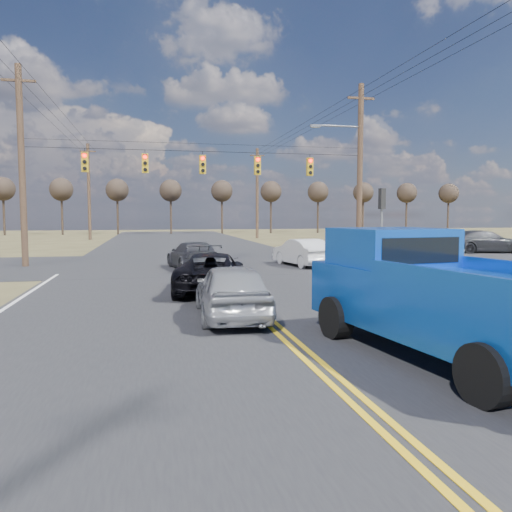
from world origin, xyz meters
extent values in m
plane|color=brown|center=(0.00, 0.00, 0.00)|extent=(160.00, 160.00, 0.00)
cube|color=#28282B|center=(0.00, 10.00, 0.00)|extent=(14.00, 120.00, 0.02)
cube|color=#28282B|center=(0.00, 18.00, 0.00)|extent=(120.00, 12.00, 0.02)
cylinder|color=#473323|center=(-9.00, 18.00, 5.00)|extent=(0.32, 0.32, 10.00)
cube|color=#473323|center=(-9.00, 18.00, 9.20)|extent=(1.60, 0.12, 0.12)
cylinder|color=#473323|center=(9.00, 18.00, 5.00)|extent=(0.32, 0.32, 10.00)
cube|color=#473323|center=(9.00, 18.00, 9.20)|extent=(1.60, 0.12, 0.12)
cylinder|color=black|center=(0.00, 18.00, 6.00)|extent=(18.00, 0.02, 0.02)
cylinder|color=black|center=(0.00, 18.00, 6.40)|extent=(18.00, 0.02, 0.02)
cube|color=#B28C14|center=(-6.00, 18.00, 5.30)|extent=(0.34, 0.24, 1.00)
cylinder|color=#FF0C05|center=(-6.00, 17.86, 5.63)|extent=(0.20, 0.06, 0.20)
cylinder|color=black|center=(-6.00, 17.86, 5.30)|extent=(0.20, 0.06, 0.20)
cylinder|color=black|center=(-6.00, 17.86, 4.97)|extent=(0.20, 0.06, 0.20)
cube|color=black|center=(-6.00, 17.83, 5.74)|extent=(0.24, 0.14, 0.03)
cube|color=#B28C14|center=(-3.00, 18.00, 5.30)|extent=(0.34, 0.24, 1.00)
cylinder|color=#FF0C05|center=(-3.00, 17.86, 5.63)|extent=(0.20, 0.06, 0.20)
cylinder|color=black|center=(-3.00, 17.86, 5.30)|extent=(0.20, 0.06, 0.20)
cylinder|color=black|center=(-3.00, 17.86, 4.97)|extent=(0.20, 0.06, 0.20)
cube|color=black|center=(-3.00, 17.83, 5.74)|extent=(0.24, 0.14, 0.03)
cube|color=#B28C14|center=(0.00, 18.00, 5.30)|extent=(0.34, 0.24, 1.00)
cylinder|color=#FF0C05|center=(0.00, 17.86, 5.63)|extent=(0.20, 0.06, 0.20)
cylinder|color=black|center=(0.00, 17.86, 5.30)|extent=(0.20, 0.06, 0.20)
cylinder|color=black|center=(0.00, 17.86, 4.97)|extent=(0.20, 0.06, 0.20)
cube|color=black|center=(0.00, 17.83, 5.74)|extent=(0.24, 0.14, 0.03)
cube|color=#B28C14|center=(3.00, 18.00, 5.30)|extent=(0.34, 0.24, 1.00)
cylinder|color=#FF0C05|center=(3.00, 17.86, 5.63)|extent=(0.20, 0.06, 0.20)
cylinder|color=black|center=(3.00, 17.86, 5.30)|extent=(0.20, 0.06, 0.20)
cylinder|color=black|center=(3.00, 17.86, 4.97)|extent=(0.20, 0.06, 0.20)
cube|color=black|center=(3.00, 17.83, 5.74)|extent=(0.24, 0.14, 0.03)
cube|color=#B28C14|center=(6.00, 18.00, 5.30)|extent=(0.34, 0.24, 1.00)
cylinder|color=#FF0C05|center=(6.00, 17.86, 5.63)|extent=(0.20, 0.06, 0.20)
cylinder|color=black|center=(6.00, 17.86, 5.30)|extent=(0.20, 0.06, 0.20)
cylinder|color=black|center=(6.00, 17.86, 4.97)|extent=(0.20, 0.06, 0.20)
cube|color=black|center=(6.00, 17.83, 5.74)|extent=(0.24, 0.14, 0.03)
cylinder|color=slate|center=(8.20, 13.50, 1.60)|extent=(0.12, 0.12, 3.20)
cube|color=black|center=(8.20, 13.50, 3.40)|extent=(0.24, 0.34, 1.00)
cylinder|color=slate|center=(7.60, 18.00, 7.60)|extent=(2.80, 0.10, 0.10)
cube|color=slate|center=(6.30, 18.00, 7.55)|extent=(0.55, 0.22, 0.14)
cylinder|color=#473323|center=(-9.00, 46.00, 5.00)|extent=(0.32, 0.32, 10.00)
cube|color=#473323|center=(-9.00, 46.00, 9.20)|extent=(1.60, 0.12, 0.12)
cylinder|color=#473323|center=(9.00, 46.00, 5.00)|extent=(0.32, 0.32, 10.00)
cube|color=#473323|center=(9.00, 46.00, 9.20)|extent=(1.60, 0.12, 0.12)
cylinder|color=black|center=(-9.00, 17.00, 9.30)|extent=(0.02, 58.00, 0.02)
cylinder|color=black|center=(-8.30, 17.00, 9.30)|extent=(0.02, 58.00, 0.02)
cylinder|color=black|center=(8.30, 17.00, 9.30)|extent=(0.02, 58.00, 0.02)
cylinder|color=black|center=(9.00, 17.00, 9.30)|extent=(0.02, 58.00, 0.02)
cylinder|color=black|center=(9.70, 17.00, 9.30)|extent=(0.02, 58.00, 0.02)
cylinder|color=#33261C|center=(-21.00, 60.00, 2.75)|extent=(0.28, 0.28, 5.50)
sphere|color=#2D231C|center=(-21.00, 60.00, 5.90)|extent=(3.00, 3.00, 3.00)
cylinder|color=#33261C|center=(-14.00, 60.00, 2.75)|extent=(0.28, 0.28, 5.50)
sphere|color=#2D231C|center=(-14.00, 60.00, 5.90)|extent=(3.00, 3.00, 3.00)
cylinder|color=#33261C|center=(-7.00, 60.00, 2.75)|extent=(0.28, 0.28, 5.50)
sphere|color=#2D231C|center=(-7.00, 60.00, 5.90)|extent=(3.00, 3.00, 3.00)
cylinder|color=#33261C|center=(0.00, 60.00, 2.75)|extent=(0.28, 0.28, 5.50)
sphere|color=#2D231C|center=(0.00, 60.00, 5.90)|extent=(3.00, 3.00, 3.00)
cylinder|color=#33261C|center=(7.00, 60.00, 2.75)|extent=(0.28, 0.28, 5.50)
sphere|color=#2D231C|center=(7.00, 60.00, 5.90)|extent=(3.00, 3.00, 3.00)
cylinder|color=#33261C|center=(14.00, 60.00, 2.75)|extent=(0.28, 0.28, 5.50)
sphere|color=#2D231C|center=(14.00, 60.00, 5.90)|extent=(3.00, 3.00, 3.00)
cylinder|color=#33261C|center=(21.00, 60.00, 2.75)|extent=(0.28, 0.28, 5.50)
sphere|color=#2D231C|center=(21.00, 60.00, 5.90)|extent=(3.00, 3.00, 3.00)
cylinder|color=#33261C|center=(28.00, 60.00, 2.75)|extent=(0.28, 0.28, 5.50)
sphere|color=#2D231C|center=(28.00, 60.00, 5.90)|extent=(3.00, 3.00, 3.00)
cylinder|color=#33261C|center=(35.00, 60.00, 2.75)|extent=(0.28, 0.28, 5.50)
sphere|color=#2D231C|center=(35.00, 60.00, 5.90)|extent=(3.00, 3.00, 3.00)
cylinder|color=#33261C|center=(42.00, 60.00, 2.75)|extent=(0.28, 0.28, 5.50)
sphere|color=#2D231C|center=(42.00, 60.00, 5.90)|extent=(3.00, 3.00, 3.00)
cylinder|color=black|center=(1.65, -3.11, 0.45)|extent=(0.50, 0.95, 0.90)
cylinder|color=black|center=(1.03, 0.91, 0.45)|extent=(0.50, 0.95, 0.90)
cylinder|color=black|center=(3.14, 1.24, 0.45)|extent=(0.50, 0.95, 0.90)
cube|color=#1049B2|center=(2.40, -0.94, 1.02)|extent=(3.17, 6.37, 1.13)
cube|color=#1049B2|center=(2.15, 0.68, 1.94)|extent=(2.36, 2.22, 0.81)
cube|color=black|center=(2.29, -0.24, 1.94)|extent=(1.79, 0.34, 0.51)
cube|color=#1049B2|center=(1.52, -2.27, 1.69)|extent=(0.68, 3.70, 0.23)
imported|color=#93959A|center=(-0.80, 3.43, 0.72)|extent=(1.87, 4.27, 1.43)
imported|color=black|center=(-0.80, 7.82, 0.68)|extent=(3.00, 5.18, 1.36)
imported|color=silver|center=(4.81, 15.50, 0.70)|extent=(2.19, 4.44, 1.40)
imported|color=#3A3A3F|center=(-0.80, 15.11, 0.67)|extent=(2.54, 4.83, 1.34)
imported|color=#A9ACB1|center=(13.50, 18.51, 0.74)|extent=(1.66, 4.54, 1.49)
imported|color=#2D2E32|center=(19.81, 21.40, 0.77)|extent=(2.98, 5.61, 1.55)
camera|label=1|loc=(-2.80, -8.94, 2.63)|focal=35.00mm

